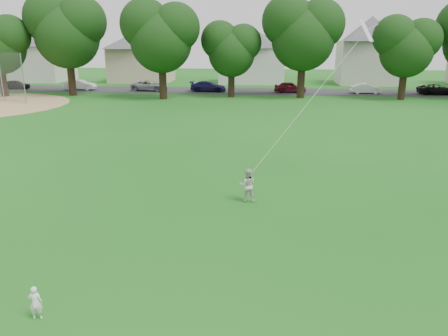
# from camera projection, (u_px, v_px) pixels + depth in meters

# --- Properties ---
(ground) EXTENTS (160.00, 160.00, 0.00)m
(ground) POSITION_uv_depth(u_px,v_px,m) (179.00, 261.00, 12.82)
(ground) COLOR #124E12
(ground) RESTS_ON ground
(street) EXTENTS (90.00, 7.00, 0.01)m
(street) POSITION_uv_depth(u_px,v_px,m) (248.00, 91.00, 52.82)
(street) COLOR #2D2D30
(street) RESTS_ON ground
(toddler) EXTENTS (0.35, 0.27, 0.85)m
(toddler) POSITION_uv_depth(u_px,v_px,m) (36.00, 303.00, 10.10)
(toddler) COLOR white
(toddler) RESTS_ON ground
(older_boy) EXTENTS (0.70, 0.57, 1.35)m
(older_boy) POSITION_uv_depth(u_px,v_px,m) (247.00, 185.00, 17.32)
(older_boy) COLOR beige
(older_boy) RESTS_ON ground
(kite) EXTENTS (2.76, 2.02, 7.84)m
(kite) POSITION_uv_depth(u_px,v_px,m) (308.00, 103.00, 17.59)
(kite) COLOR white
(kite) RESTS_ON ground
(tree_row) EXTENTS (82.14, 9.72, 11.33)m
(tree_row) POSITION_uv_depth(u_px,v_px,m) (261.00, 34.00, 45.07)
(tree_row) COLOR black
(tree_row) RESTS_ON ground
(parked_cars) EXTENTS (63.50, 2.40, 1.28)m
(parked_cars) POSITION_uv_depth(u_px,v_px,m) (268.00, 87.00, 51.45)
(parked_cars) COLOR black
(parked_cars) RESTS_ON ground
(house_row) EXTENTS (76.89, 13.24, 10.56)m
(house_row) POSITION_uv_depth(u_px,v_px,m) (253.00, 48.00, 60.95)
(house_row) COLOR beige
(house_row) RESTS_ON ground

